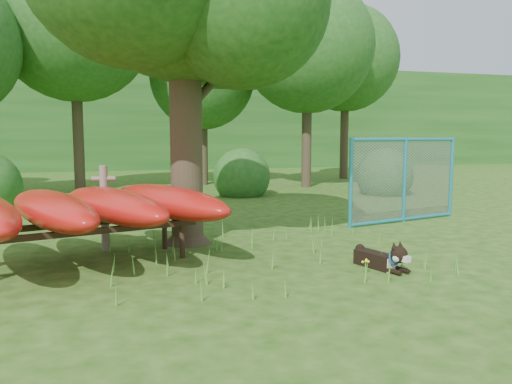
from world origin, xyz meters
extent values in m
plane|color=#20440D|center=(0.00, 0.00, 0.00)|extent=(80.00, 80.00, 0.00)
cylinder|color=#31281B|center=(-0.70, 2.41, 2.16)|extent=(0.73, 0.73, 4.33)
cone|color=#31281B|center=(-0.70, 2.41, 0.22)|extent=(1.10, 1.10, 0.43)
sphere|color=#164313|center=(0.19, 3.38, 4.33)|extent=(3.11, 3.11, 3.11)
sphere|color=#164313|center=(0.12, 1.64, 3.98)|extent=(2.77, 2.77, 2.77)
cylinder|color=#31281B|center=(-0.23, 2.62, 2.77)|extent=(0.98, 0.97, 0.92)
cylinder|color=#31281B|center=(-1.17, 2.39, 3.11)|extent=(1.03, 0.24, 0.88)
cylinder|color=#695D4E|center=(-2.08, 2.20, 0.70)|extent=(0.14, 0.14, 1.40)
cylinder|color=#695D4E|center=(-2.08, 2.20, 1.18)|extent=(0.38, 0.11, 0.08)
cylinder|color=black|center=(-0.94, 1.33, 0.26)|extent=(0.10, 0.10, 0.53)
cylinder|color=black|center=(-1.14, 2.04, 0.26)|extent=(0.10, 0.10, 0.53)
cube|color=black|center=(-2.26, 0.97, 0.55)|extent=(3.07, 0.92, 0.08)
cube|color=black|center=(-2.46, 1.68, 0.55)|extent=(3.07, 0.92, 0.08)
ellipsoid|color=red|center=(-2.76, 1.21, 0.84)|extent=(1.84, 3.21, 0.51)
ellipsoid|color=red|center=(-1.95, 1.44, 0.84)|extent=(1.93, 3.19, 0.51)
ellipsoid|color=red|center=(-1.14, 1.66, 0.84)|extent=(2.02, 3.17, 0.51)
cube|color=black|center=(1.63, 0.02, 0.11)|extent=(0.41, 0.67, 0.22)
cube|color=silver|center=(1.71, -0.24, 0.10)|extent=(0.23, 0.18, 0.20)
sphere|color=black|center=(1.75, -0.39, 0.27)|extent=(0.23, 0.23, 0.23)
cube|color=silver|center=(1.79, -0.50, 0.23)|extent=(0.12, 0.15, 0.08)
sphere|color=silver|center=(1.69, -0.43, 0.23)|extent=(0.11, 0.11, 0.11)
sphere|color=silver|center=(1.83, -0.39, 0.23)|extent=(0.11, 0.11, 0.11)
cone|color=black|center=(1.68, -0.38, 0.39)|extent=(0.09, 0.10, 0.11)
cone|color=black|center=(1.80, -0.34, 0.39)|extent=(0.12, 0.12, 0.11)
cylinder|color=black|center=(1.67, -0.39, 0.04)|extent=(0.14, 0.28, 0.06)
cylinder|color=black|center=(1.82, -0.34, 0.04)|extent=(0.14, 0.28, 0.06)
sphere|color=black|center=(1.57, 0.36, 0.20)|extent=(0.14, 0.14, 0.14)
torus|color=#1651AC|center=(1.73, -0.32, 0.22)|extent=(0.23, 0.13, 0.23)
cylinder|color=teal|center=(2.69, 2.90, 0.92)|extent=(0.10, 0.10, 1.84)
cylinder|color=teal|center=(4.18, 3.28, 0.92)|extent=(0.10, 0.10, 1.84)
cylinder|color=teal|center=(5.66, 3.66, 0.92)|extent=(0.10, 0.10, 1.84)
cylinder|color=teal|center=(4.18, 3.28, 1.80)|extent=(2.99, 0.82, 0.07)
cylinder|color=teal|center=(4.18, 3.28, 0.05)|extent=(2.99, 0.82, 0.07)
plane|color=gray|center=(4.18, 3.28, 0.92)|extent=(2.97, 0.75, 3.06)
cylinder|color=#549932|center=(1.29, -0.32, 0.09)|extent=(0.02, 0.02, 0.19)
sphere|color=yellow|center=(1.29, -0.32, 0.19)|extent=(0.03, 0.03, 0.03)
sphere|color=yellow|center=(1.32, -0.29, 0.20)|extent=(0.03, 0.03, 0.03)
sphere|color=yellow|center=(1.26, -0.31, 0.18)|extent=(0.03, 0.03, 0.03)
sphere|color=yellow|center=(1.32, -0.34, 0.19)|extent=(0.03, 0.03, 0.03)
sphere|color=yellow|center=(1.28, -0.35, 0.20)|extent=(0.03, 0.03, 0.03)
cylinder|color=#31281B|center=(-3.00, 12.00, 2.62)|extent=(0.36, 0.36, 5.25)
sphere|color=#1C4F19|center=(-3.00, 12.00, 5.62)|extent=(5.20, 5.20, 5.20)
cylinder|color=#31281B|center=(1.50, 13.00, 1.92)|extent=(0.36, 0.36, 3.85)
sphere|color=#1C4F19|center=(1.50, 13.00, 4.12)|extent=(4.00, 4.00, 4.00)
cylinder|color=#31281B|center=(5.00, 11.00, 2.38)|extent=(0.36, 0.36, 4.76)
sphere|color=#1C4F19|center=(5.00, 11.00, 5.10)|extent=(4.80, 4.80, 4.80)
cylinder|color=#31281B|center=(8.00, 14.00, 2.45)|extent=(0.36, 0.36, 4.90)
sphere|color=#1C4F19|center=(8.00, 14.00, 5.25)|extent=(4.60, 4.60, 4.60)
sphere|color=#1C4F19|center=(6.50, 8.00, 0.00)|extent=(1.80, 1.80, 1.80)
sphere|color=#1C4F19|center=(2.00, 9.00, 0.00)|extent=(1.80, 1.80, 1.80)
cube|color=#1C4F19|center=(0.00, 28.00, 3.00)|extent=(80.00, 12.00, 6.00)
camera|label=1|loc=(-1.96, -6.20, 1.86)|focal=35.00mm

